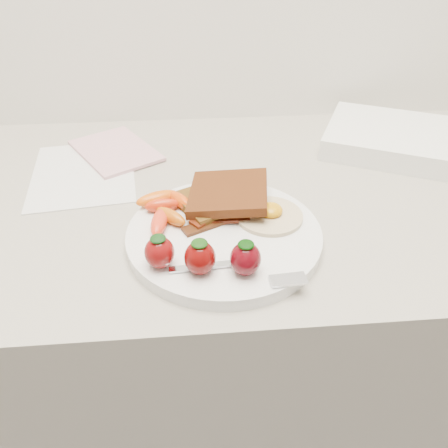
{
  "coord_description": "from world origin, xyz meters",
  "views": [
    {
      "loc": [
        -0.04,
        1.08,
        1.28
      ],
      "look_at": [
        0.0,
        1.56,
        0.93
      ],
      "focal_mm": 35.0,
      "sensor_mm": 36.0,
      "label": 1
    }
  ],
  "objects": [
    {
      "name": "toast_lower",
      "position": [
        -0.01,
        1.63,
        0.93
      ],
      "size": [
        0.12,
        0.12,
        0.01
      ],
      "primitive_type": "cube",
      "rotation": [
        0.0,
        0.0,
        0.47
      ],
      "color": "#51310A",
      "rests_on": "plate"
    },
    {
      "name": "plate",
      "position": [
        0.0,
        1.56,
        0.91
      ],
      "size": [
        0.27,
        0.27,
        0.02
      ],
      "primitive_type": "cylinder",
      "color": "white",
      "rests_on": "counter"
    },
    {
      "name": "fried_egg",
      "position": [
        0.07,
        1.59,
        0.92
      ],
      "size": [
        0.1,
        0.1,
        0.02
      ],
      "color": "white",
      "rests_on": "plate"
    },
    {
      "name": "strawberries",
      "position": [
        -0.03,
        1.49,
        0.94
      ],
      "size": [
        0.14,
        0.06,
        0.05
      ],
      "color": "#6B0A0A",
      "rests_on": "plate"
    },
    {
      "name": "baby_carrots",
      "position": [
        -0.08,
        1.61,
        0.93
      ],
      "size": [
        0.09,
        0.12,
        0.02
      ],
      "color": "red",
      "rests_on": "plate"
    },
    {
      "name": "paper_sheet",
      "position": [
        -0.23,
        1.78,
        0.9
      ],
      "size": [
        0.2,
        0.25,
        0.0
      ],
      "primitive_type": "cube",
      "rotation": [
        0.0,
        0.0,
        0.13
      ],
      "color": "silver",
      "rests_on": "counter"
    },
    {
      "name": "fork",
      "position": [
        0.02,
        1.47,
        0.92
      ],
      "size": [
        0.17,
        0.05,
        0.0
      ],
      "color": "silver",
      "rests_on": "plate"
    },
    {
      "name": "notepad",
      "position": [
        -0.18,
        1.85,
        0.91
      ],
      "size": [
        0.19,
        0.21,
        0.01
      ],
      "primitive_type": "cube",
      "rotation": [
        0.0,
        0.0,
        0.55
      ],
      "color": "#D199A6",
      "rests_on": "paper_sheet"
    },
    {
      "name": "appliance",
      "position": [
        0.35,
        1.82,
        0.92
      ],
      "size": [
        0.32,
        0.3,
        0.04
      ],
      "primitive_type": "cube",
      "rotation": [
        0.0,
        0.0,
        -0.45
      ],
      "color": "white",
      "rests_on": "counter"
    },
    {
      "name": "bacon_strips",
      "position": [
        -0.01,
        1.59,
        0.92
      ],
      "size": [
        0.1,
        0.08,
        0.01
      ],
      "color": "black",
      "rests_on": "plate"
    },
    {
      "name": "toast_upper",
      "position": [
        0.01,
        1.63,
        0.94
      ],
      "size": [
        0.13,
        0.13,
        0.03
      ],
      "primitive_type": "cube",
      "rotation": [
        0.0,
        -0.1,
        -0.16
      ],
      "color": "black",
      "rests_on": "toast_lower"
    },
    {
      "name": "counter",
      "position": [
        0.0,
        1.7,
        0.45
      ],
      "size": [
        2.0,
        0.6,
        0.9
      ],
      "primitive_type": "cube",
      "color": "gray",
      "rests_on": "ground"
    }
  ]
}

